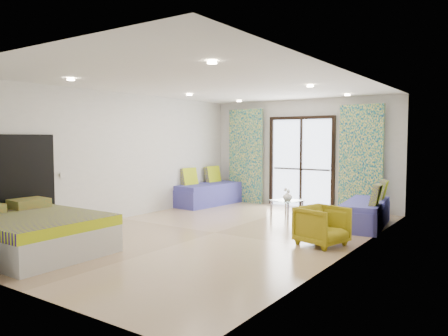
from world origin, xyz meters
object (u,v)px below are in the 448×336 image
Objects in this scene: bed at (32,233)px; coffee_table at (287,202)px; daybed_right at (366,213)px; armchair at (322,224)px; daybed_left at (208,193)px.

bed reaches higher than coffee_table.
daybed_right is 1.90m from armchair.
daybed_left is 4.27m from daybed_right.
daybed_right is at bearing 53.33° from bed.
armchair is at bearing -101.64° from daybed_right.
daybed_left is at bearing 96.82° from bed.
daybed_right is (3.59, 4.83, -0.02)m from bed.
coffee_table is (2.47, -0.43, 0.02)m from daybed_left.
armchair is (4.09, -2.41, 0.05)m from daybed_left.
bed is 2.97× the size of armchair.
bed is 4.53m from armchair.
bed is 6.02m from daybed_right.
daybed_right reaches higher than bed.
daybed_left is at bearing 165.73° from daybed_right.
armchair is at bearing -25.59° from daybed_left.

